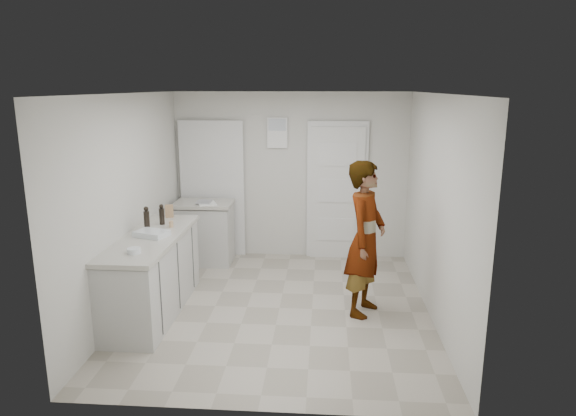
# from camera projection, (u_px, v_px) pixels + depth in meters

# --- Properties ---
(ground) EXTENTS (4.00, 4.00, 0.00)m
(ground) POSITION_uv_depth(u_px,v_px,m) (279.00, 308.00, 6.11)
(ground) COLOR gray
(ground) RESTS_ON ground
(room_shell) EXTENTS (4.00, 4.00, 4.00)m
(room_shell) POSITION_uv_depth(u_px,v_px,m) (279.00, 191.00, 7.78)
(room_shell) COLOR silver
(room_shell) RESTS_ON ground
(main_counter) EXTENTS (0.64, 1.96, 0.93)m
(main_counter) POSITION_uv_depth(u_px,v_px,m) (153.00, 277.00, 5.92)
(main_counter) COLOR beige
(main_counter) RESTS_ON ground
(side_counter) EXTENTS (0.84, 0.61, 0.93)m
(side_counter) POSITION_uv_depth(u_px,v_px,m) (205.00, 235.00, 7.60)
(side_counter) COLOR beige
(side_counter) RESTS_ON ground
(person) EXTENTS (0.64, 0.77, 1.78)m
(person) POSITION_uv_depth(u_px,v_px,m) (366.00, 239.00, 5.81)
(person) COLOR silver
(person) RESTS_ON ground
(cake_mix_box) EXTENTS (0.11, 0.07, 0.17)m
(cake_mix_box) POSITION_uv_depth(u_px,v_px,m) (169.00, 211.00, 6.60)
(cake_mix_box) COLOR #A87B54
(cake_mix_box) RESTS_ON main_counter
(spice_jar) EXTENTS (0.05, 0.05, 0.08)m
(spice_jar) POSITION_uv_depth(u_px,v_px,m) (171.00, 224.00, 6.16)
(spice_jar) COLOR tan
(spice_jar) RESTS_ON main_counter
(oil_cruet_a) EXTENTS (0.06, 0.06, 0.25)m
(oil_cruet_a) POSITION_uv_depth(u_px,v_px,m) (162.00, 215.00, 6.26)
(oil_cruet_a) COLOR black
(oil_cruet_a) RESTS_ON main_counter
(oil_cruet_b) EXTENTS (0.07, 0.07, 0.30)m
(oil_cruet_b) POSITION_uv_depth(u_px,v_px,m) (147.00, 219.00, 5.95)
(oil_cruet_b) COLOR black
(oil_cruet_b) RESTS_ON main_counter
(baking_dish) EXTENTS (0.41, 0.35, 0.06)m
(baking_dish) POSITION_uv_depth(u_px,v_px,m) (152.00, 234.00, 5.79)
(baking_dish) COLOR silver
(baking_dish) RESTS_ON main_counter
(egg_bowl) EXTENTS (0.14, 0.14, 0.05)m
(egg_bowl) POSITION_uv_depth(u_px,v_px,m) (134.00, 251.00, 5.20)
(egg_bowl) COLOR silver
(egg_bowl) RESTS_ON main_counter
(papers) EXTENTS (0.35, 0.38, 0.01)m
(papers) POSITION_uv_depth(u_px,v_px,m) (207.00, 203.00, 7.39)
(papers) COLOR white
(papers) RESTS_ON side_counter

